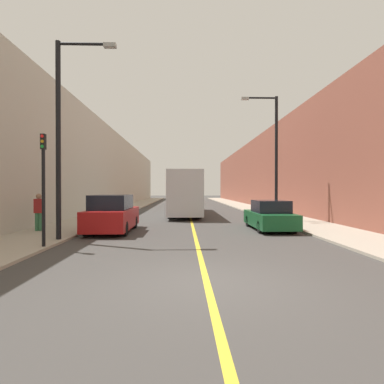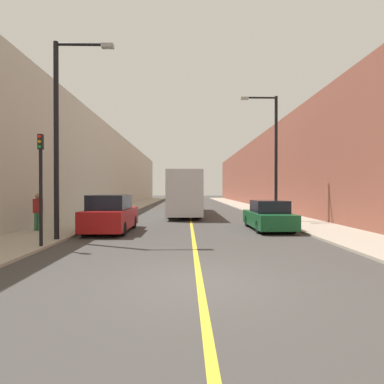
{
  "view_description": "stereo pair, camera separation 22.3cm",
  "coord_description": "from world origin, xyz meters",
  "px_view_note": "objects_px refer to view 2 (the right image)",
  "views": [
    {
      "loc": [
        -0.53,
        -6.8,
        2.12
      ],
      "look_at": [
        0.14,
        16.55,
        1.93
      ],
      "focal_mm": 28.0,
      "sensor_mm": 36.0,
      "label": 1
    },
    {
      "loc": [
        -0.31,
        -6.8,
        2.12
      ],
      "look_at": [
        0.14,
        16.55,
        1.93
      ],
      "focal_mm": 28.0,
      "sensor_mm": 36.0,
      "label": 2
    }
  ],
  "objects_px": {
    "street_lamp_right": "(273,150)",
    "pedestrian": "(38,211)",
    "traffic_light": "(41,185)",
    "street_lamp_left": "(61,128)",
    "parked_suv_left": "(111,215)",
    "bus": "(185,193)",
    "car_right_near": "(268,217)"
  },
  "relations": [
    {
      "from": "bus",
      "to": "car_right_near",
      "type": "bearing_deg",
      "value": -66.29
    },
    {
      "from": "street_lamp_right",
      "to": "pedestrian",
      "type": "distance_m",
      "value": 14.39
    },
    {
      "from": "bus",
      "to": "car_right_near",
      "type": "relative_size",
      "value": 2.89
    },
    {
      "from": "car_right_near",
      "to": "street_lamp_left",
      "type": "height_order",
      "value": "street_lamp_left"
    },
    {
      "from": "bus",
      "to": "street_lamp_left",
      "type": "bearing_deg",
      "value": -110.33
    },
    {
      "from": "parked_suv_left",
      "to": "bus",
      "type": "bearing_deg",
      "value": 71.24
    },
    {
      "from": "street_lamp_left",
      "to": "pedestrian",
      "type": "relative_size",
      "value": 4.41
    },
    {
      "from": "street_lamp_right",
      "to": "car_right_near",
      "type": "bearing_deg",
      "value": -109.42
    },
    {
      "from": "bus",
      "to": "pedestrian",
      "type": "bearing_deg",
      "value": -123.38
    },
    {
      "from": "street_lamp_right",
      "to": "pedestrian",
      "type": "bearing_deg",
      "value": -159.96
    },
    {
      "from": "parked_suv_left",
      "to": "car_right_near",
      "type": "bearing_deg",
      "value": 4.43
    },
    {
      "from": "traffic_light",
      "to": "pedestrian",
      "type": "height_order",
      "value": "traffic_light"
    },
    {
      "from": "car_right_near",
      "to": "parked_suv_left",
      "type": "bearing_deg",
      "value": -175.57
    },
    {
      "from": "parked_suv_left",
      "to": "street_lamp_left",
      "type": "height_order",
      "value": "street_lamp_left"
    },
    {
      "from": "parked_suv_left",
      "to": "street_lamp_right",
      "type": "relative_size",
      "value": 0.55
    },
    {
      "from": "bus",
      "to": "parked_suv_left",
      "type": "height_order",
      "value": "bus"
    },
    {
      "from": "parked_suv_left",
      "to": "traffic_light",
      "type": "distance_m",
      "value": 4.7
    },
    {
      "from": "bus",
      "to": "street_lamp_left",
      "type": "distance_m",
      "value": 14.67
    },
    {
      "from": "parked_suv_left",
      "to": "pedestrian",
      "type": "height_order",
      "value": "pedestrian"
    },
    {
      "from": "street_lamp_left",
      "to": "pedestrian",
      "type": "distance_m",
      "value": 4.94
    },
    {
      "from": "pedestrian",
      "to": "street_lamp_right",
      "type": "bearing_deg",
      "value": 20.04
    },
    {
      "from": "street_lamp_left",
      "to": "street_lamp_right",
      "type": "relative_size",
      "value": 0.98
    },
    {
      "from": "street_lamp_left",
      "to": "pedestrian",
      "type": "xyz_separation_m",
      "value": [
        -2.21,
        2.55,
        -3.6
      ]
    },
    {
      "from": "bus",
      "to": "car_right_near",
      "type": "xyz_separation_m",
      "value": [
        4.46,
        -10.15,
        -1.16
      ]
    },
    {
      "from": "parked_suv_left",
      "to": "street_lamp_right",
      "type": "xyz_separation_m",
      "value": [
        9.52,
        4.6,
        3.85
      ]
    },
    {
      "from": "parked_suv_left",
      "to": "traffic_light",
      "type": "height_order",
      "value": "traffic_light"
    },
    {
      "from": "traffic_light",
      "to": "street_lamp_right",
      "type": "bearing_deg",
      "value": 38.92
    },
    {
      "from": "bus",
      "to": "traffic_light",
      "type": "relative_size",
      "value": 3.09
    },
    {
      "from": "car_right_near",
      "to": "street_lamp_right",
      "type": "relative_size",
      "value": 0.52
    },
    {
      "from": "bus",
      "to": "street_lamp_left",
      "type": "xyz_separation_m",
      "value": [
        -5.0,
        -13.5,
        2.78
      ]
    },
    {
      "from": "parked_suv_left",
      "to": "car_right_near",
      "type": "height_order",
      "value": "parked_suv_left"
    },
    {
      "from": "car_right_near",
      "to": "traffic_light",
      "type": "relative_size",
      "value": 1.07
    }
  ]
}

